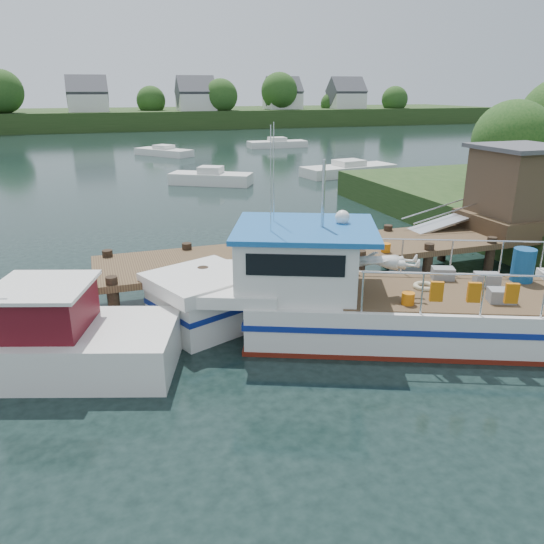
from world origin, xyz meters
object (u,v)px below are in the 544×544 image
object	(u,v)px
dock	(458,212)
lobster_boat	(349,298)
work_boat	(9,342)
moored_far	(277,144)
moored_d	(164,152)
moored_b	(211,178)
moored_c	(349,170)

from	to	relation	value
dock	lobster_boat	size ratio (longest dim) A/B	1.47
work_boat	moored_far	bearing A→B (deg)	81.76
dock	lobster_boat	bearing A→B (deg)	-150.09
dock	lobster_boat	xyz separation A→B (m)	(-5.96, -3.43, -1.23)
work_boat	moored_d	size ratio (longest dim) A/B	1.37
lobster_boat	moored_far	xyz separation A→B (m)	(14.20, 46.48, -0.59)
lobster_boat	moored_b	size ratio (longest dim) A/B	1.93
work_boat	dock	bearing A→B (deg)	28.70
dock	work_boat	size ratio (longest dim) A/B	1.96
lobster_boat	work_boat	distance (m)	8.57
work_boat	moored_b	world-z (taller)	work_boat
work_boat	moored_d	xyz separation A→B (m)	(9.38, 41.97, -0.32)
work_boat	lobster_boat	bearing A→B (deg)	13.24
moored_b	moored_c	world-z (taller)	moored_b
moored_c	moored_d	xyz separation A→B (m)	(-11.81, 17.43, -0.05)
moored_d	moored_c	bearing A→B (deg)	-64.07
lobster_boat	moored_b	world-z (taller)	lobster_boat
work_boat	moored_b	xyz separation A→B (m)	(10.17, 23.89, -0.25)
dock	moored_c	world-z (taller)	dock
work_boat	moored_c	xyz separation A→B (m)	(21.19, 24.54, -0.27)
moored_b	moored_d	size ratio (longest dim) A/B	0.95
lobster_boat	moored_d	size ratio (longest dim) A/B	1.82
lobster_boat	moored_c	size ratio (longest dim) A/B	1.45
moored_d	moored_far	bearing A→B (deg)	7.59
moored_far	moored_b	size ratio (longest dim) A/B	1.14
work_boat	moored_b	bearing A→B (deg)	85.14
dock	moored_far	size ratio (longest dim) A/B	2.48
dock	work_boat	distance (m)	14.82
dock	moored_d	world-z (taller)	dock
moored_b	moored_d	distance (m)	18.09
lobster_boat	moored_b	xyz separation A→B (m)	(1.63, 24.63, -0.55)
dock	moored_c	size ratio (longest dim) A/B	2.13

